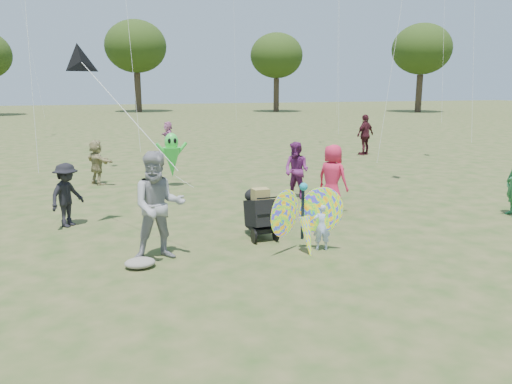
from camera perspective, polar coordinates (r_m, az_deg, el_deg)
ground at (r=9.16m, az=4.12°, el=-8.56°), size 160.00×160.00×0.00m
child_girl at (r=10.00m, az=7.53°, el=-3.95°), size 0.39×0.31×0.96m
adult_man at (r=9.44m, az=-11.07°, el=-1.59°), size 1.03×0.82×2.06m
grey_bag at (r=9.33m, az=-13.12°, el=-7.89°), size 0.55×0.45×0.18m
crowd_a at (r=13.09m, az=8.72°, el=1.60°), size 0.91×1.01×1.74m
crowd_b at (r=12.30m, az=-20.80°, el=-0.33°), size 1.04×1.09×1.49m
crowd_d at (r=17.25m, az=-17.74°, el=3.26°), size 1.05×1.41×1.48m
crowd_e at (r=14.43m, az=4.65°, el=2.48°), size 0.96×1.01×1.64m
crowd_h at (r=24.02m, az=12.37°, el=6.41°), size 1.20×0.86×1.89m
crowd_j at (r=25.08m, az=-10.00°, el=6.26°), size 0.49×1.39×1.48m
jogging_stroller at (r=10.72m, az=0.35°, el=-2.00°), size 0.54×1.06×1.09m
butterfly_kite at (r=9.73m, az=5.57°, el=-3.15°), size 1.74×0.75×1.60m
delta_kite_rig at (r=11.58m, az=-19.28°, el=13.78°), size 2.08×2.69×2.48m
alien_kite at (r=16.28m, az=-9.59°, el=4.00°), size 1.12×0.69×1.74m
tree_line at (r=53.49m, az=-10.80°, el=15.84°), size 91.78×33.60×10.79m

